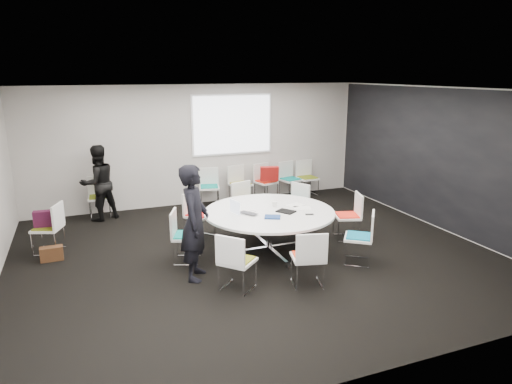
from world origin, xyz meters
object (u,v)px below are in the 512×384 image
object	(u,v)px
chair_ring_c	(246,212)
chair_back_b	(240,191)
person_back	(98,183)
chair_person_back	(100,205)
chair_back_e	(307,185)
cup	(275,204)
chair_back_a	(209,194)
chair_back_c	(266,189)
chair_ring_f	(237,272)
person_main	(195,223)
chair_ring_b	(294,214)
chair_spare_left	(49,237)
brown_bag	(52,254)
maroon_bag	(46,219)
laptop	(250,213)
chair_ring_a	(347,225)
chair_ring_e	(186,246)
chair_ring_h	(359,247)
chair_ring_g	(308,268)
conference_table	(269,221)
chair_back_d	(290,186)
chair_ring_d	(199,224)

from	to	relation	value
chair_ring_c	chair_back_b	xyz separation A→B (m)	(0.45, 1.65, 0.00)
chair_back_b	person_back	bearing A→B (deg)	-10.36
chair_person_back	chair_back_b	bearing A→B (deg)	-176.19
chair_back_e	cup	world-z (taller)	chair_back_e
chair_back_a	chair_back_c	size ratio (longest dim) A/B	1.00
chair_back_b	chair_ring_f	bearing A→B (deg)	56.60
person_main	cup	world-z (taller)	person_main
chair_back_e	chair_person_back	size ratio (longest dim) A/B	1.00
chair_ring_b	chair_spare_left	distance (m)	4.59
chair_ring_b	brown_bag	distance (m)	4.55
chair_back_b	chair_person_back	xyz separation A→B (m)	(-3.23, -0.00, 0.00)
chair_ring_f	maroon_bag	size ratio (longest dim) A/B	2.20
chair_ring_c	cup	distance (m)	1.34
chair_back_c	chair_person_back	size ratio (longest dim) A/B	1.00
laptop	cup	bearing A→B (deg)	-98.07
chair_ring_a	brown_bag	xyz separation A→B (m)	(-5.18, 0.92, -0.16)
brown_bag	maroon_bag	bearing A→B (deg)	96.90
chair_back_e	brown_bag	distance (m)	6.34
chair_ring_e	chair_person_back	bearing A→B (deg)	-137.15
chair_back_b	person_main	xyz separation A→B (m)	(-2.03, -3.70, 0.61)
chair_back_e	chair_ring_h	bearing A→B (deg)	70.63
chair_ring_g	cup	bearing A→B (deg)	97.33
chair_ring_c	chair_ring_h	size ratio (longest dim) A/B	1.00
chair_ring_g	chair_person_back	distance (m)	5.30
chair_ring_a	chair_spare_left	distance (m)	5.38
chair_ring_e	chair_ring_g	world-z (taller)	same
chair_ring_b	chair_person_back	bearing A→B (deg)	33.47
person_back	cup	xyz separation A→B (m)	(2.87, -2.72, -0.03)
conference_table	chair_ring_e	bearing A→B (deg)	178.29
chair_back_a	brown_bag	xyz separation A→B (m)	(-3.36, -2.18, -0.16)
chair_ring_e	person_back	xyz separation A→B (m)	(-1.20, 2.88, 0.53)
chair_back_d	chair_ring_d	bearing A→B (deg)	21.71
cup	laptop	bearing A→B (deg)	-157.07
chair_ring_e	laptop	size ratio (longest dim) A/B	2.66
chair_back_b	person_back	distance (m)	3.28
chair_ring_c	person_back	world-z (taller)	person_back
chair_ring_a	chair_back_e	xyz separation A→B (m)	(0.77, 3.10, 0.00)
cup	chair_ring_f	bearing A→B (deg)	-130.20
chair_back_a	cup	bearing A→B (deg)	111.53
person_back	chair_back_b	bearing A→B (deg)	159.59
person_main	chair_ring_f	bearing A→B (deg)	-120.98
chair_back_e	cup	size ratio (longest dim) A/B	9.78
chair_ring_d	maroon_bag	distance (m)	2.68
chair_back_b	brown_bag	xyz separation A→B (m)	(-4.13, -2.18, -0.16)
conference_table	chair_ring_a	distance (m)	1.63
chair_ring_e	chair_spare_left	world-z (taller)	same
chair_ring_c	chair_back_e	xyz separation A→B (m)	(2.27, 1.65, 0.00)
chair_ring_g	cup	size ratio (longest dim) A/B	9.78
conference_table	chair_back_c	world-z (taller)	chair_back_c
chair_ring_g	chair_ring_e	bearing A→B (deg)	147.67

